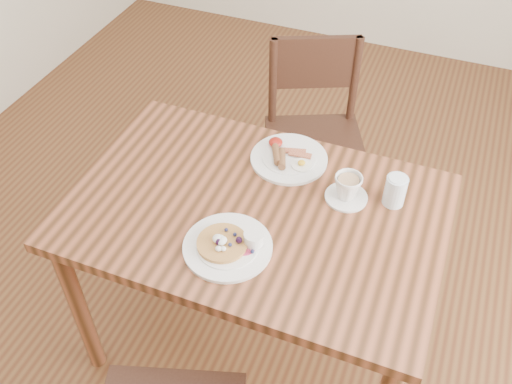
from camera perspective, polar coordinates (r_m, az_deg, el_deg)
ground at (r=2.43m, az=-0.00°, el=-14.03°), size 5.00×5.00×0.00m
dining_table at (r=1.90m, az=-0.00°, el=-3.65°), size 1.20×0.80×0.75m
chair_far at (r=2.56m, az=5.85°, el=6.05°), size 0.55×0.55×0.88m
pancake_plate at (r=1.71m, az=-2.70°, el=-5.29°), size 0.27×0.27×0.06m
breakfast_plate at (r=2.00m, az=3.20°, el=3.48°), size 0.27×0.27×0.04m
teacup_saucer at (r=1.86m, az=9.13°, el=0.35°), size 0.14×0.14×0.09m
water_glass at (r=1.86m, az=13.74°, el=0.13°), size 0.07×0.07×0.11m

